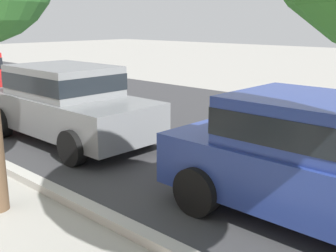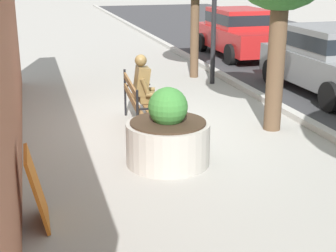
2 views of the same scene
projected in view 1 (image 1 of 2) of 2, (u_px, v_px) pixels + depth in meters
street_surface at (205, 127)px, 9.80m from camera, size 60.00×9.00×0.01m
curb_stone at (24, 176)px, 6.53m from camera, size 60.00×0.20×0.12m
parked_car_grey at (67, 101)px, 8.51m from camera, size 4.10×1.92×1.56m
parked_car_blue at (326, 159)px, 4.92m from camera, size 4.10×1.92×1.56m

